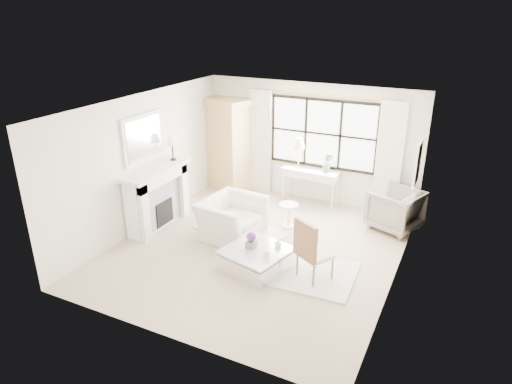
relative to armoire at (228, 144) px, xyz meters
The scene contains 32 objects.
floor 3.37m from the armoire, 51.11° to the right, with size 5.50×5.50×0.00m, color #C0A98F.
ceiling 3.53m from the armoire, 51.11° to the right, with size 5.50×5.50×0.00m, color white.
wall_back 2.02m from the armoire, ahead, with size 5.00×5.00×0.00m, color white.
wall_front 5.59m from the armoire, 69.13° to the right, with size 5.00×5.00×0.00m, color beige.
wall_left 2.53m from the armoire, 101.72° to the right, with size 5.50×5.50×0.00m, color silver.
wall_right 5.13m from the armoire, 28.78° to the right, with size 5.50×5.50×0.00m, color beige.
window_pane 2.35m from the armoire, ahead, with size 2.40×0.02×1.50m, color white.
window_frame 2.35m from the armoire, ahead, with size 2.50×0.04×1.50m, color black, non-canonical shape.
curtain_rod 2.66m from the armoire, ahead, with size 0.04×0.04×3.30m, color #AC873B.
curtain_left 0.82m from the armoire, 13.18° to the left, with size 0.55×0.10×2.47m, color beige.
curtain_right 3.79m from the armoire, ahead, with size 0.55×0.10×2.47m, color white.
fireplace 2.53m from the armoire, 96.59° to the right, with size 0.58×1.66×1.26m.
mirror_frame 2.61m from the armoire, 101.05° to the right, with size 0.05×1.15×0.95m, color silver.
mirror_glass 2.60m from the armoire, 100.37° to the right, with size 0.02×1.00×0.80m, color silver.
art_frame 4.54m from the armoire, ahead, with size 0.04×0.62×0.82m, color white.
art_canvas 4.52m from the armoire, ahead, with size 0.01×0.52×0.72m, color #BFA994.
mantel_lamp 1.97m from the armoire, 96.89° to the right, with size 0.22×0.22×0.51m.
armoire is the anchor object (origin of this frame).
console_table 2.25m from the armoire, ahead, with size 1.32×0.52×0.80m.
console_lamp 1.82m from the armoire, ahead, with size 0.28×0.28×0.69m.
orchid_plant 2.51m from the armoire, ahead, with size 0.24×0.20×0.44m, color #506A47.
side_table 2.68m from the armoire, 31.83° to the right, with size 0.40×0.40×0.51m.
rug_left 2.66m from the armoire, 55.38° to the right, with size 1.60×1.13×0.03m, color white.
rug_right 4.34m from the armoire, 42.87° to the right, with size 1.72×1.29×0.03m, color silver.
club_armchair 2.69m from the armoire, 59.41° to the right, with size 1.19×1.04×0.77m, color silver.
wingback_chair 4.22m from the armoire, ahead, with size 0.90×0.92×0.84m, color gray.
french_chair 4.50m from the armoire, 42.18° to the right, with size 0.66×0.66×1.08m.
coffee_table 3.97m from the armoire, 53.57° to the right, with size 1.21×1.21×0.38m.
planter_box 3.83m from the armoire, 54.63° to the right, with size 0.16×0.16×0.12m, color slate.
planter_flowers 3.80m from the armoire, 54.63° to the right, with size 0.17×0.17×0.17m, color #562F76.
pillar_candle 4.19m from the armoire, 51.87° to the right, with size 0.10×0.10×0.12m, color white.
coffee_vase 3.89m from the armoire, 47.74° to the right, with size 0.13×0.13×0.14m, color silver.
Camera 1 is at (3.29, -6.76, 4.24)m, focal length 32.00 mm.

